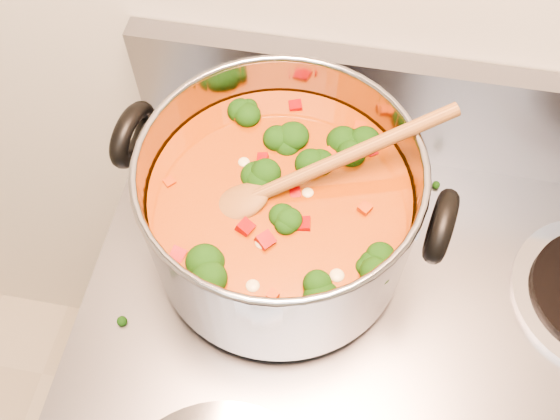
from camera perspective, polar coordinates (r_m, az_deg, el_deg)
name	(u,v)px	position (r m, az deg, el deg)	size (l,w,h in m)	color
stockpot	(280,210)	(0.67, -0.01, 0.02)	(0.35, 0.29, 0.17)	#929299
wooden_spoon	(293,180)	(0.63, 1.22, 2.77)	(0.25, 0.15, 0.09)	brown
cooktop_crumbs	(286,306)	(0.72, 0.59, -8.77)	(0.29, 0.34, 0.01)	black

